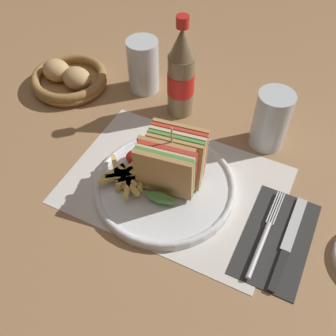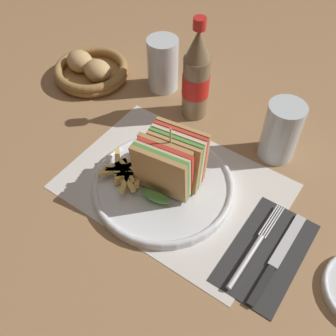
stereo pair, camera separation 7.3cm
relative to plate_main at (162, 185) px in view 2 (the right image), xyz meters
The scene contains 13 objects.
ground_plane 0.02m from the plate_main, 72.66° to the right, with size 4.00×4.00×0.00m, color #9E754C.
placemat 0.02m from the plate_main, 46.09° to the left, with size 0.41×0.29×0.00m.
plate_main is the anchor object (origin of this frame).
club_sandwich 0.06m from the plate_main, 41.64° to the left, with size 0.11×0.12×0.14m.
fries_pile 0.07m from the plate_main, 158.18° to the right, with size 0.09×0.09×0.02m.
ketchup_blob 0.07m from the plate_main, 158.69° to the left, with size 0.05×0.04×0.02m.
napkin 0.23m from the plate_main, ahead, with size 0.11×0.20×0.00m.
fork 0.21m from the plate_main, ahead, with size 0.02×0.19×0.01m.
knife 0.24m from the plate_main, ahead, with size 0.02×0.20×0.00m.
coke_bottle_near 0.24m from the plate_main, 107.03° to the left, with size 0.06×0.06×0.23m.
glass_near 0.25m from the plate_main, 56.30° to the left, with size 0.07×0.07×0.13m.
glass_far 0.31m from the plate_main, 125.09° to the left, with size 0.07×0.07×0.13m.
bread_basket 0.39m from the plate_main, 152.11° to the left, with size 0.18×0.18×0.06m.
Camera 2 is at (0.27, -0.36, 0.60)m, focal length 42.00 mm.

